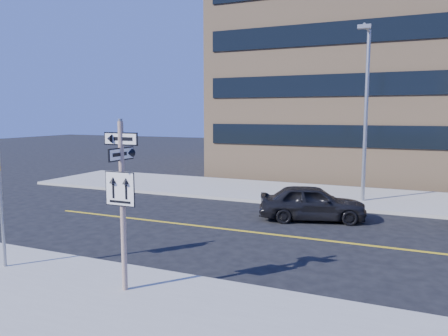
% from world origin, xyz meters
% --- Properties ---
extents(ground, '(120.00, 120.00, 0.00)m').
position_xyz_m(ground, '(0.00, 0.00, 0.00)').
color(ground, black).
rests_on(ground, ground).
extents(sign_pole, '(0.92, 0.92, 4.06)m').
position_xyz_m(sign_pole, '(0.00, -2.51, 2.44)').
color(sign_pole, silver).
rests_on(sign_pole, near_sidewalk).
extents(parked_car_a, '(2.89, 4.59, 1.46)m').
position_xyz_m(parked_car_a, '(2.47, 6.71, 0.73)').
color(parked_car_a, black).
rests_on(parked_car_a, ground).
extents(streetlight_a, '(0.55, 2.25, 8.00)m').
position_xyz_m(streetlight_a, '(4.00, 10.76, 4.76)').
color(streetlight_a, gray).
rests_on(streetlight_a, far_sidewalk).
extents(building_brick, '(18.00, 18.00, 18.00)m').
position_xyz_m(building_brick, '(2.00, 25.00, 9.00)').
color(building_brick, tan).
rests_on(building_brick, ground).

